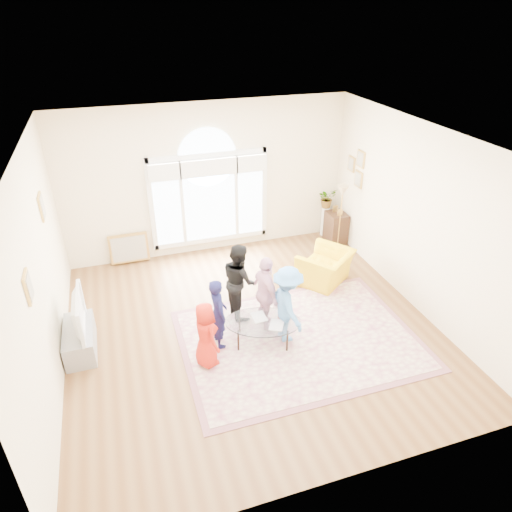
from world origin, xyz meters
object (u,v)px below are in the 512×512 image
object	(u,v)px
area_rug	(299,340)
armchair	(325,267)
tv_console	(80,340)
television	(74,314)
coffee_table	(263,322)

from	to	relation	value
area_rug	armchair	distance (m)	1.93
area_rug	armchair	bearing A→B (deg)	52.35
tv_console	armchair	bearing A→B (deg)	8.27
television	armchair	distance (m)	4.61
television	coffee_table	world-z (taller)	television
armchair	coffee_table	bearing A→B (deg)	0.64
television	armchair	xyz separation A→B (m)	(4.54, 0.66, -0.39)
area_rug	tv_console	xyz separation A→B (m)	(-3.39, 0.85, 0.20)
armchair	tv_console	bearing A→B (deg)	-29.15
coffee_table	tv_console	bearing A→B (deg)	-175.58
area_rug	coffee_table	world-z (taller)	coffee_table
television	coffee_table	distance (m)	2.90
television	armchair	world-z (taller)	television
television	tv_console	bearing A→B (deg)	180.00
tv_console	armchair	size ratio (longest dim) A/B	1.01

